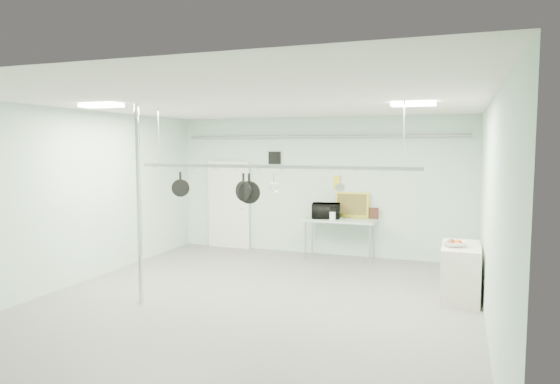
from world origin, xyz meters
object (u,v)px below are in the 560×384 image
at_px(pot_rack, 270,165).
at_px(microwave, 326,211).
at_px(side_cabinet, 460,272).
at_px(skillet_left, 180,184).
at_px(prep_table, 340,222).
at_px(skillet_mid, 243,187).
at_px(chrome_pole, 139,205).
at_px(fruit_bowl, 454,244).
at_px(coffee_canister, 332,216).
at_px(skillet_right, 249,189).

relative_size(pot_rack, microwave, 7.77).
xyz_separation_m(side_cabinet, pot_rack, (-2.95, -1.10, 1.78)).
xyz_separation_m(side_cabinet, skillet_left, (-4.63, -1.10, 1.43)).
distance_m(prep_table, skillet_mid, 3.56).
distance_m(chrome_pole, side_cabinet, 5.37).
distance_m(microwave, skillet_left, 3.83).
bearing_deg(skillet_left, microwave, 34.69).
distance_m(chrome_pole, fruit_bowl, 5.13).
height_order(fruit_bowl, skillet_mid, skillet_mid).
distance_m(coffee_canister, skillet_mid, 3.33).
bearing_deg(skillet_mid, skillet_left, -161.12).
distance_m(prep_table, pot_rack, 3.61).
xyz_separation_m(pot_rack, skillet_mid, (-0.48, 0.00, -0.38)).
distance_m(microwave, coffee_canister, 0.28).
height_order(coffee_canister, skillet_mid, skillet_mid).
distance_m(skillet_left, skillet_right, 1.30).
bearing_deg(fruit_bowl, side_cabinet, 55.46).
relative_size(pot_rack, skillet_mid, 10.19).
distance_m(chrome_pole, skillet_mid, 1.70).
bearing_deg(fruit_bowl, pot_rack, -161.61).
relative_size(chrome_pole, microwave, 5.18).
height_order(side_cabinet, pot_rack, pot_rack).
relative_size(coffee_canister, skillet_right, 0.36).
relative_size(chrome_pole, skillet_left, 7.73).
xyz_separation_m(prep_table, coffee_canister, (-0.13, -0.17, 0.16)).
height_order(chrome_pole, skillet_right, chrome_pole).
height_order(prep_table, side_cabinet, prep_table).
height_order(chrome_pole, pot_rack, chrome_pole).
bearing_deg(chrome_pole, skillet_mid, 32.38).
bearing_deg(microwave, side_cabinet, 131.71).
bearing_deg(skillet_mid, pot_rack, 18.88).
distance_m(pot_rack, fruit_bowl, 3.26).
bearing_deg(fruit_bowl, coffee_canister, 139.69).
bearing_deg(side_cabinet, chrome_pole, -157.59).
xyz_separation_m(chrome_pole, fruit_bowl, (4.74, 1.85, -0.65)).
relative_size(fruit_bowl, skillet_left, 0.89).
bearing_deg(microwave, skillet_mid, 69.73).
bearing_deg(skillet_left, coffee_canister, 30.69).
height_order(microwave, skillet_left, skillet_left).
distance_m(side_cabinet, microwave, 3.68).
bearing_deg(skillet_left, side_cabinet, -14.03).
xyz_separation_m(chrome_pole, pot_rack, (1.90, 0.90, 0.63)).
distance_m(microwave, fruit_bowl, 3.64).
height_order(prep_table, pot_rack, pot_rack).
height_order(fruit_bowl, skillet_right, skillet_right).
distance_m(side_cabinet, skillet_mid, 3.87).
height_order(microwave, skillet_mid, skillet_mid).
bearing_deg(skillet_mid, fruit_bowl, 34.76).
bearing_deg(skillet_right, skillet_left, 170.70).
distance_m(chrome_pole, pot_rack, 2.19).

